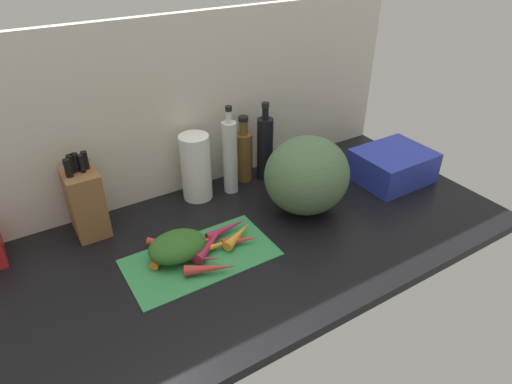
{
  "coord_description": "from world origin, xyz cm",
  "views": [
    {
      "loc": [
        -53.63,
        -94.25,
        85.23
      ],
      "look_at": [
        6.49,
        2.46,
        13.79
      ],
      "focal_mm": 31.28,
      "sensor_mm": 36.0,
      "label": 1
    }
  ],
  "objects_px": {
    "carrot_1": "(228,228)",
    "carrot_6": "(215,246)",
    "carrot_7": "(176,242)",
    "carrot_8": "(166,243)",
    "carrot_4": "(211,268)",
    "dish_rack": "(392,166)",
    "carrot_9": "(201,243)",
    "bottle_0": "(230,156)",
    "winter_squash": "(307,175)",
    "carrot_5": "(241,240)",
    "carrot_2": "(211,242)",
    "carrot_3": "(164,251)",
    "bottle_1": "(244,154)",
    "paper_towel_roll": "(196,167)",
    "bottle_2": "(265,148)",
    "cutting_board": "(201,257)",
    "carrot_0": "(193,258)",
    "carrot_10": "(239,235)",
    "knife_block": "(85,201)"
  },
  "relations": [
    {
      "from": "carrot_4",
      "to": "carrot_8",
      "type": "distance_m",
      "value": 0.18
    },
    {
      "from": "carrot_9",
      "to": "paper_towel_roll",
      "type": "bearing_deg",
      "value": 66.51
    },
    {
      "from": "carrot_3",
      "to": "bottle_1",
      "type": "relative_size",
      "value": 0.56
    },
    {
      "from": "carrot_9",
      "to": "bottle_0",
      "type": "height_order",
      "value": "bottle_0"
    },
    {
      "from": "carrot_8",
      "to": "winter_squash",
      "type": "height_order",
      "value": "winter_squash"
    },
    {
      "from": "winter_squash",
      "to": "carrot_5",
      "type": "bearing_deg",
      "value": -168.18
    },
    {
      "from": "carrot_1",
      "to": "knife_block",
      "type": "bearing_deg",
      "value": 145.77
    },
    {
      "from": "dish_rack",
      "to": "winter_squash",
      "type": "bearing_deg",
      "value": 178.04
    },
    {
      "from": "carrot_2",
      "to": "carrot_6",
      "type": "bearing_deg",
      "value": -80.91
    },
    {
      "from": "carrot_0",
      "to": "bottle_2",
      "type": "relative_size",
      "value": 0.56
    },
    {
      "from": "carrot_0",
      "to": "carrot_3",
      "type": "distance_m",
      "value": 0.09
    },
    {
      "from": "carrot_2",
      "to": "carrot_6",
      "type": "relative_size",
      "value": 1.23
    },
    {
      "from": "carrot_6",
      "to": "carrot_8",
      "type": "bearing_deg",
      "value": 141.69
    },
    {
      "from": "cutting_board",
      "to": "knife_block",
      "type": "bearing_deg",
      "value": 127.65
    },
    {
      "from": "carrot_9",
      "to": "bottle_0",
      "type": "bearing_deg",
      "value": 45.87
    },
    {
      "from": "carrot_3",
      "to": "paper_towel_roll",
      "type": "xyz_separation_m",
      "value": [
        0.22,
        0.24,
        0.1
      ]
    },
    {
      "from": "carrot_8",
      "to": "carrot_0",
      "type": "bearing_deg",
      "value": -70.68
    },
    {
      "from": "carrot_1",
      "to": "carrot_3",
      "type": "xyz_separation_m",
      "value": [
        -0.21,
        0.0,
        -0.0
      ]
    },
    {
      "from": "cutting_board",
      "to": "paper_towel_roll",
      "type": "distance_m",
      "value": 0.36
    },
    {
      "from": "carrot_8",
      "to": "bottle_0",
      "type": "bearing_deg",
      "value": 29.89
    },
    {
      "from": "carrot_8",
      "to": "dish_rack",
      "type": "distance_m",
      "value": 0.88
    },
    {
      "from": "carrot_1",
      "to": "carrot_6",
      "type": "xyz_separation_m",
      "value": [
        -0.07,
        -0.06,
        0.0
      ]
    },
    {
      "from": "carrot_2",
      "to": "carrot_8",
      "type": "distance_m",
      "value": 0.13
    },
    {
      "from": "carrot_7",
      "to": "carrot_8",
      "type": "xyz_separation_m",
      "value": [
        -0.03,
        0.01,
        -0.0
      ]
    },
    {
      "from": "carrot_7",
      "to": "dish_rack",
      "type": "xyz_separation_m",
      "value": [
        0.85,
        -0.05,
        0.04
      ]
    },
    {
      "from": "bottle_2",
      "to": "bottle_1",
      "type": "bearing_deg",
      "value": 157.17
    },
    {
      "from": "winter_squash",
      "to": "knife_block",
      "type": "relative_size",
      "value": 1.06
    },
    {
      "from": "carrot_5",
      "to": "bottle_1",
      "type": "relative_size",
      "value": 0.45
    },
    {
      "from": "carrot_4",
      "to": "carrot_9",
      "type": "distance_m",
      "value": 0.12
    },
    {
      "from": "carrot_6",
      "to": "dish_rack",
      "type": "xyz_separation_m",
      "value": [
        0.76,
        0.03,
        0.04
      ]
    },
    {
      "from": "carrot_5",
      "to": "carrot_7",
      "type": "bearing_deg",
      "value": 150.65
    },
    {
      "from": "winter_squash",
      "to": "bottle_1",
      "type": "xyz_separation_m",
      "value": [
        -0.07,
        0.28,
        -0.03
      ]
    },
    {
      "from": "carrot_4",
      "to": "dish_rack",
      "type": "bearing_deg",
      "value": 7.94
    },
    {
      "from": "cutting_board",
      "to": "carrot_10",
      "type": "height_order",
      "value": "carrot_10"
    },
    {
      "from": "bottle_2",
      "to": "winter_squash",
      "type": "bearing_deg",
      "value": -89.75
    },
    {
      "from": "carrot_9",
      "to": "bottle_1",
      "type": "xyz_separation_m",
      "value": [
        0.32,
        0.29,
        0.08
      ]
    },
    {
      "from": "carrot_9",
      "to": "bottle_0",
      "type": "xyz_separation_m",
      "value": [
        0.24,
        0.24,
        0.12
      ]
    },
    {
      "from": "carrot_1",
      "to": "carrot_5",
      "type": "distance_m",
      "value": 0.07
    },
    {
      "from": "paper_towel_roll",
      "to": "bottle_2",
      "type": "xyz_separation_m",
      "value": [
        0.27,
        -0.01,
        0.01
      ]
    },
    {
      "from": "carrot_10",
      "to": "bottle_1",
      "type": "distance_m",
      "value": 0.39
    },
    {
      "from": "carrot_3",
      "to": "carrot_6",
      "type": "bearing_deg",
      "value": -23.46
    },
    {
      "from": "cutting_board",
      "to": "carrot_0",
      "type": "bearing_deg",
      "value": -155.62
    },
    {
      "from": "carrot_2",
      "to": "carrot_10",
      "type": "distance_m",
      "value": 0.09
    },
    {
      "from": "carrot_2",
      "to": "paper_towel_roll",
      "type": "xyz_separation_m",
      "value": [
        0.09,
        0.29,
        0.09
      ]
    },
    {
      "from": "carrot_7",
      "to": "bottle_0",
      "type": "distance_m",
      "value": 0.38
    },
    {
      "from": "carrot_1",
      "to": "dish_rack",
      "type": "bearing_deg",
      "value": -2.13
    },
    {
      "from": "cutting_board",
      "to": "carrot_5",
      "type": "height_order",
      "value": "carrot_5"
    },
    {
      "from": "carrot_6",
      "to": "dish_rack",
      "type": "bearing_deg",
      "value": 2.36
    },
    {
      "from": "carrot_4",
      "to": "carrot_3",
      "type": "bearing_deg",
      "value": 119.71
    },
    {
      "from": "carrot_7",
      "to": "bottle_1",
      "type": "bearing_deg",
      "value": 32.61
    }
  ]
}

